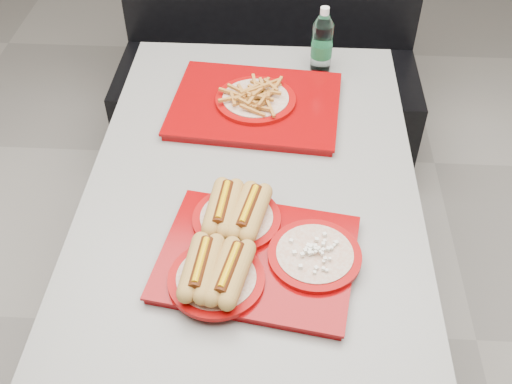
# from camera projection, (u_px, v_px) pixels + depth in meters

# --- Properties ---
(ground) EXTENTS (6.00, 6.00, 0.00)m
(ground) POSITION_uv_depth(u_px,v_px,m) (253.00, 329.00, 2.17)
(ground) COLOR gray
(ground) RESTS_ON ground
(diner_table) EXTENTS (0.92, 1.42, 0.75)m
(diner_table) POSITION_uv_depth(u_px,v_px,m) (253.00, 219.00, 1.76)
(diner_table) COLOR black
(diner_table) RESTS_ON ground
(booth_bench) EXTENTS (1.30, 0.57, 1.35)m
(booth_bench) POSITION_uv_depth(u_px,v_px,m) (268.00, 69.00, 2.67)
(booth_bench) COLOR black
(booth_bench) RESTS_ON ground
(tray_near) EXTENTS (0.51, 0.43, 0.10)m
(tray_near) POSITION_uv_depth(u_px,v_px,m) (250.00, 250.00, 1.41)
(tray_near) COLOR #810305
(tray_near) RESTS_ON diner_table
(tray_far) EXTENTS (0.55, 0.45, 0.10)m
(tray_far) POSITION_uv_depth(u_px,v_px,m) (256.00, 102.00, 1.85)
(tray_far) COLOR #810305
(tray_far) RESTS_ON diner_table
(water_bottle) EXTENTS (0.07, 0.07, 0.23)m
(water_bottle) POSITION_uv_depth(u_px,v_px,m) (322.00, 44.00, 1.97)
(water_bottle) COLOR silver
(water_bottle) RESTS_ON diner_table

